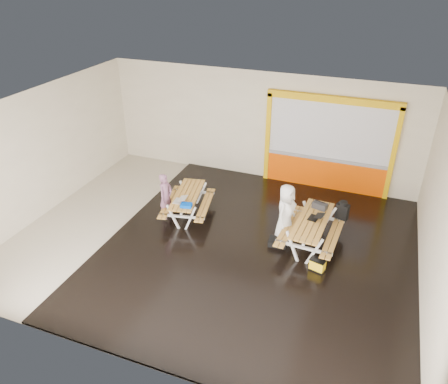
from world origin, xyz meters
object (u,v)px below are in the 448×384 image
at_px(toolbox, 320,206).
at_px(dark_case, 278,242).
at_px(picnic_table_left, 188,199).
at_px(person_left, 166,196).
at_px(person_right, 286,212).
at_px(picnic_table_right, 312,226).
at_px(backpack, 342,211).
at_px(laptop_left, 180,200).
at_px(blue_pouch, 186,205).
at_px(laptop_right, 316,217).
at_px(fluke_bag, 317,265).

relative_size(toolbox, dark_case, 0.90).
relative_size(picnic_table_left, person_left, 1.55).
bearing_deg(person_right, picnic_table_left, 98.81).
height_order(picnic_table_right, backpack, backpack).
distance_m(laptop_left, blue_pouch, 0.33).
height_order(person_left, laptop_right, person_left).
bearing_deg(blue_pouch, toolbox, 17.54).
bearing_deg(laptop_right, person_left, -176.35).
relative_size(picnic_table_left, laptop_left, 5.33).
bearing_deg(picnic_table_right, person_left, -177.31).
height_order(toolbox, backpack, toolbox).
bearing_deg(dark_case, backpack, 39.33).
xyz_separation_m(toolbox, fluke_bag, (0.29, -1.53, -0.69)).
distance_m(laptop_left, dark_case, 2.81).
bearing_deg(picnic_table_right, laptop_left, -175.65).
height_order(laptop_right, dark_case, laptop_right).
distance_m(person_right, toolbox, 0.93).
xyz_separation_m(picnic_table_left, picnic_table_right, (3.49, -0.18, 0.05)).
bearing_deg(picnic_table_left, laptop_right, -1.73).
distance_m(person_left, dark_case, 3.27).
relative_size(person_left, laptop_left, 3.43).
xyz_separation_m(laptop_left, dark_case, (2.74, -0.04, -0.65)).
bearing_deg(picnic_table_left, person_right, -2.35).
xyz_separation_m(laptop_left, laptop_right, (3.56, 0.34, 0.07)).
xyz_separation_m(picnic_table_left, toolbox, (3.56, 0.42, 0.33)).
relative_size(picnic_table_left, picnic_table_right, 0.98).
xyz_separation_m(person_right, toolbox, (0.76, 0.53, 0.05)).
xyz_separation_m(blue_pouch, toolbox, (3.29, 1.04, 0.11)).
bearing_deg(laptop_left, laptop_right, 5.40).
height_order(picnic_table_left, person_left, person_left).
bearing_deg(fluke_bag, laptop_right, 106.25).
bearing_deg(person_right, person_left, 105.51).
height_order(picnic_table_left, person_right, person_right).
bearing_deg(blue_pouch, fluke_bag, -7.80).
xyz_separation_m(picnic_table_right, person_right, (-0.69, 0.06, 0.22)).
bearing_deg(dark_case, toolbox, 47.40).
bearing_deg(picnic_table_left, blue_pouch, -66.75).
distance_m(picnic_table_left, person_left, 0.63).
distance_m(picnic_table_right, toolbox, 0.66).
height_order(blue_pouch, fluke_bag, blue_pouch).
bearing_deg(laptop_left, picnic_table_right, 4.35).
xyz_separation_m(blue_pouch, fluke_bag, (3.58, -0.49, -0.58)).
xyz_separation_m(laptop_left, blue_pouch, (0.27, -0.18, -0.01)).
height_order(person_left, fluke_bag, person_left).
height_order(person_right, dark_case, person_right).
height_order(picnic_table_left, picnic_table_right, picnic_table_right).
distance_m(laptop_left, laptop_right, 3.57).
bearing_deg(backpack, laptop_right, -126.43).
bearing_deg(toolbox, person_right, -144.81).
relative_size(person_left, fluke_bag, 3.26).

